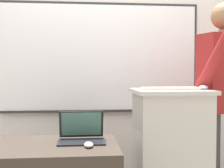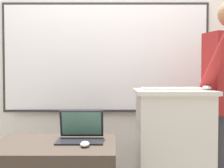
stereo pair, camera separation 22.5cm
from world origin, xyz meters
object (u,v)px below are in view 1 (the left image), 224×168
person_presenter (224,92)px  laptop (81,132)px  wireless_keyboard (170,89)px  computer_mouse_by_keyboard (203,87)px  lectern_podium (171,158)px  computer_mouse_by_laptop (89,145)px

person_presenter → laptop: bearing=175.7°
wireless_keyboard → laptop: bearing=-176.6°
person_presenter → computer_mouse_by_keyboard: 0.33m
wireless_keyboard → lectern_podium: bearing=66.7°
lectern_podium → person_presenter: person_presenter is taller
lectern_podium → computer_mouse_by_laptop: lectern_podium is taller
wireless_keyboard → computer_mouse_by_keyboard: 0.26m
lectern_podium → computer_mouse_by_laptop: 0.72m
person_presenter → computer_mouse_by_keyboard: bearing=-158.2°
person_presenter → wireless_keyboard: person_presenter is taller
lectern_podium → wireless_keyboard: size_ratio=2.46×
laptop → computer_mouse_by_keyboard: computer_mouse_by_keyboard is taller
lectern_podium → computer_mouse_by_keyboard: 0.59m
lectern_podium → laptop: 0.72m
computer_mouse_by_laptop → lectern_podium: bearing=25.5°
laptop → computer_mouse_by_laptop: (0.05, -0.20, -0.05)m
computer_mouse_by_laptop → person_presenter: bearing=22.1°
person_presenter → wireless_keyboard: (-0.51, -0.21, 0.05)m
laptop → wireless_keyboard: size_ratio=0.76×
lectern_podium → computer_mouse_by_keyboard: bearing=-11.7°
lectern_podium → laptop: size_ratio=3.24×
lectern_podium → computer_mouse_by_laptop: size_ratio=10.46×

